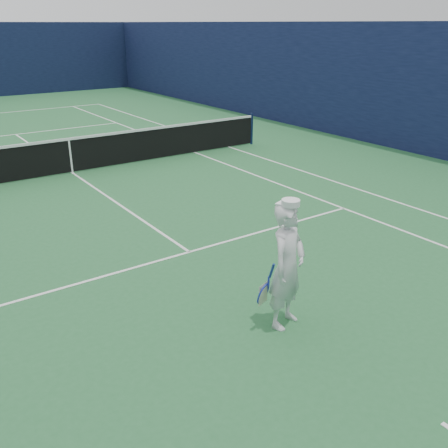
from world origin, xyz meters
The scene contains 5 objects.
ground centered at (0.00, 0.00, 0.00)m, with size 80.00×80.00×0.00m, color #246133.
court_markings centered at (0.00, 0.00, 0.00)m, with size 11.03×23.83×0.01m.
windscreen_fence centered at (0.00, 0.00, 2.00)m, with size 20.12×36.12×4.00m.
tennis_net centered at (0.00, 0.00, 0.55)m, with size 12.88×0.09×1.07m.
tennis_player centered at (-0.11, -9.18, 0.90)m, with size 0.87×0.62×1.85m.
Camera 1 is at (-4.25, -13.64, 3.95)m, focal length 40.00 mm.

